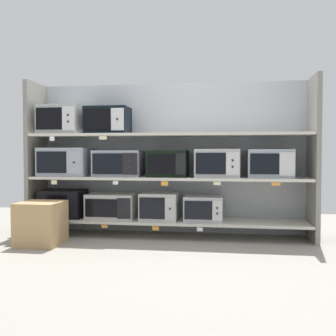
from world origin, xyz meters
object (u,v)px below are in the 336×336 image
at_px(microwave_3, 204,208).
at_px(microwave_10, 108,121).
at_px(microwave_6, 168,164).
at_px(microwave_8, 270,163).
at_px(microwave_1, 112,206).
at_px(microwave_7, 217,163).
at_px(microwave_4, 66,162).
at_px(microwave_2, 160,206).
at_px(shipping_carton, 41,223).
at_px(microwave_5, 119,163).
at_px(microwave_9, 62,120).
at_px(microwave_0, 63,203).

height_order(microwave_3, microwave_10, microwave_10).
bearing_deg(microwave_6, microwave_8, 0.00).
xyz_separation_m(microwave_1, microwave_7, (1.23, -0.00, 0.51)).
bearing_deg(microwave_4, microwave_2, -0.01).
height_order(microwave_2, microwave_10, microwave_10).
distance_m(microwave_3, shipping_carton, 1.78).
bearing_deg(microwave_1, microwave_4, -179.99).
distance_m(microwave_2, microwave_5, 0.69).
bearing_deg(microwave_8, microwave_9, -180.00).
distance_m(microwave_1, microwave_7, 1.33).
bearing_deg(microwave_2, microwave_0, 179.99).
height_order(microwave_0, microwave_10, microwave_10).
bearing_deg(microwave_8, microwave_4, -180.00).
bearing_deg(microwave_7, microwave_6, 179.99).
bearing_deg(microwave_4, microwave_5, -0.01).
bearing_deg(microwave_0, microwave_6, 0.01).
relative_size(microwave_2, shipping_carton, 0.95).
bearing_deg(microwave_3, microwave_8, 0.02).
height_order(microwave_1, microwave_7, microwave_7).
xyz_separation_m(microwave_3, microwave_4, (-1.64, 0.00, 0.52)).
relative_size(microwave_0, microwave_10, 1.01).
bearing_deg(microwave_0, microwave_5, -0.01).
bearing_deg(microwave_2, microwave_10, 179.99).
bearing_deg(microwave_3, microwave_0, 180.00).
bearing_deg(microwave_5, microwave_9, 179.99).
bearing_deg(microwave_8, microwave_1, 180.00).
xyz_separation_m(microwave_0, microwave_6, (1.27, 0.00, 0.48)).
height_order(microwave_2, microwave_3, microwave_2).
height_order(microwave_4, shipping_carton, microwave_4).
xyz_separation_m(microwave_0, shipping_carton, (0.01, -0.60, -0.13)).
relative_size(microwave_2, microwave_8, 0.87).
height_order(microwave_5, shipping_carton, microwave_5).
distance_m(microwave_3, microwave_4, 1.72).
bearing_deg(microwave_7, microwave_1, 179.99).
bearing_deg(microwave_7, shipping_carton, -161.69).
xyz_separation_m(microwave_1, microwave_3, (1.07, -0.00, -0.01)).
relative_size(microwave_5, microwave_7, 1.11).
distance_m(microwave_0, microwave_5, 0.84).
bearing_deg(microwave_5, microwave_10, 179.95).
height_order(microwave_0, microwave_7, microwave_7).
distance_m(microwave_7, microwave_9, 1.90).
relative_size(microwave_0, shipping_carton, 1.11).
distance_m(microwave_4, microwave_8, 2.37).
distance_m(microwave_0, microwave_1, 0.60).
bearing_deg(microwave_5, microwave_2, -0.00).
relative_size(microwave_4, microwave_10, 1.16).
height_order(microwave_4, microwave_9, microwave_9).
bearing_deg(microwave_0, microwave_2, -0.01).
bearing_deg(microwave_8, microwave_2, -179.99).
bearing_deg(microwave_3, microwave_10, -180.00).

